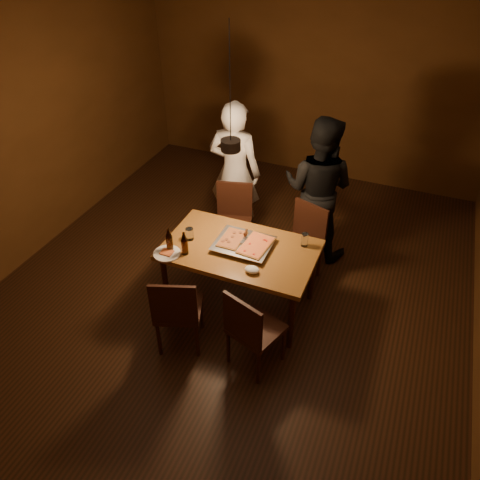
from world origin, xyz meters
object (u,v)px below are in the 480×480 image
at_px(chair_far_right, 304,236).
at_px(diner_dark, 318,189).
at_px(pizza_tray, 243,245).
at_px(diner_white, 235,172).
at_px(beer_bottle_b, 184,243).
at_px(plate_slice, 167,253).
at_px(chair_near_left, 177,307).
at_px(dining_table, 240,254).
at_px(chair_far_left, 233,213).
at_px(chair_near_right, 250,326).
at_px(beer_bottle_a, 169,240).
at_px(pendant_lamp, 231,144).

height_order(chair_far_right, diner_dark, diner_dark).
relative_size(pizza_tray, diner_white, 0.31).
xyz_separation_m(beer_bottle_b, diner_white, (-0.10, 1.47, 0.00)).
bearing_deg(plate_slice, chair_near_left, -53.15).
relative_size(dining_table, diner_dark, 0.88).
bearing_deg(chair_far_left, beer_bottle_b, 73.78).
bearing_deg(pizza_tray, plate_slice, -146.61).
bearing_deg(chair_far_right, chair_near_right, 106.21).
relative_size(beer_bottle_a, plate_slice, 0.95).
bearing_deg(beer_bottle_a, chair_near_right, -23.58).
xyz_separation_m(plate_slice, diner_dark, (1.07, 1.59, 0.10)).
bearing_deg(pendant_lamp, beer_bottle_b, -123.92).
relative_size(chair_far_right, pendant_lamp, 0.48).
distance_m(chair_near_left, chair_near_right, 0.70).
xyz_separation_m(diner_white, diner_dark, (1.01, 0.04, -0.02)).
xyz_separation_m(pizza_tray, plate_slice, (-0.64, -0.39, -0.01)).
distance_m(dining_table, chair_near_left, 0.85).
distance_m(chair_near_right, beer_bottle_b, 1.03).
bearing_deg(chair_far_left, diner_dark, -170.50).
bearing_deg(chair_near_left, dining_table, 49.09).
bearing_deg(chair_near_right, chair_far_right, 107.04).
distance_m(chair_far_right, diner_dark, 0.60).
relative_size(diner_white, pendant_lamp, 1.59).
height_order(chair_far_left, chair_far_right, same).
xyz_separation_m(beer_bottle_b, diner_dark, (0.91, 1.51, -0.02)).
distance_m(chair_near_left, beer_bottle_b, 0.62).
bearing_deg(chair_far_left, plate_slice, 66.28).
distance_m(beer_bottle_a, diner_dark, 1.86).
xyz_separation_m(chair_far_right, plate_slice, (-1.08, -1.08, 0.22)).
bearing_deg(pendant_lamp, diner_white, 111.32).
bearing_deg(diner_white, pendant_lamp, 109.90).
height_order(chair_far_right, chair_near_left, same).
distance_m(beer_bottle_b, diner_dark, 1.76).
xyz_separation_m(pizza_tray, diner_white, (-0.58, 1.15, 0.10)).
height_order(dining_table, chair_far_right, chair_far_right).
bearing_deg(beer_bottle_a, chair_far_left, 80.23).
height_order(beer_bottle_b, diner_dark, diner_dark).
relative_size(beer_bottle_b, diner_white, 0.14).
relative_size(dining_table, beer_bottle_a, 5.96).
relative_size(chair_far_right, plate_slice, 2.00).
bearing_deg(chair_near_right, chair_near_left, -156.78).
height_order(chair_far_left, beer_bottle_b, beer_bottle_b).
xyz_separation_m(chair_far_left, beer_bottle_a, (-0.19, -1.12, 0.34)).
height_order(chair_near_right, plate_slice, chair_near_right).
height_order(pizza_tray, beer_bottle_b, beer_bottle_b).
bearing_deg(chair_far_right, diner_dark, -70.47).
height_order(chair_far_right, beer_bottle_b, beer_bottle_b).
bearing_deg(chair_near_right, pendant_lamp, 141.28).
xyz_separation_m(beer_bottle_b, plate_slice, (-0.16, -0.08, -0.11)).
relative_size(chair_far_right, pizza_tray, 0.97).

